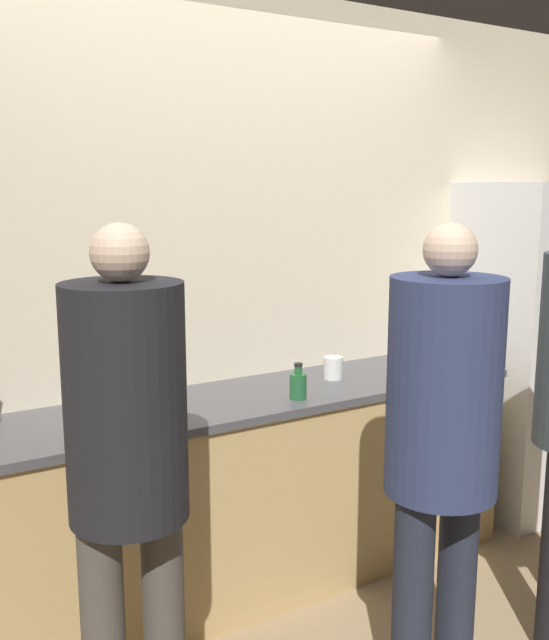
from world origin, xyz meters
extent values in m
plane|color=#9E8460|center=(0.00, 0.00, 0.00)|extent=(14.00, 14.00, 0.00)
cube|color=beige|center=(0.00, 0.61, 1.30)|extent=(5.20, 0.06, 2.60)
cube|color=tan|center=(0.00, 0.33, 0.43)|extent=(2.48, 0.56, 0.85)
cube|color=#4C4C51|center=(0.00, 0.33, 0.87)|extent=(2.51, 0.59, 0.03)
cube|color=white|center=(1.75, 0.29, 0.89)|extent=(0.78, 0.61, 1.78)
cylinder|color=#4C4742|center=(-0.69, -0.34, 0.40)|extent=(0.13, 0.13, 0.80)
cylinder|color=black|center=(-0.78, -0.34, 1.14)|extent=(0.35, 0.35, 0.70)
sphere|color=beige|center=(-0.78, -0.34, 1.57)|extent=(0.17, 0.17, 0.17)
cylinder|color=#232838|center=(0.04, -0.67, 0.40)|extent=(0.13, 0.13, 0.79)
cylinder|color=#232838|center=(0.23, -0.67, 0.40)|extent=(0.13, 0.13, 0.79)
cylinder|color=navy|center=(0.13, -0.67, 1.14)|extent=(0.36, 0.36, 0.69)
sphere|color=beige|center=(0.13, -0.67, 1.57)|extent=(0.16, 0.16, 0.16)
cylinder|color=beige|center=(-0.55, 0.37, 0.93)|extent=(0.27, 0.27, 0.08)
ellipsoid|color=yellow|center=(-0.52, 0.37, 0.99)|extent=(0.15, 0.12, 0.04)
cylinder|color=#236033|center=(0.13, 0.16, 0.94)|extent=(0.07, 0.07, 0.11)
cylinder|color=#236033|center=(0.13, 0.16, 1.01)|extent=(0.03, 0.03, 0.03)
cylinder|color=black|center=(0.13, 0.16, 1.03)|extent=(0.04, 0.04, 0.01)
cylinder|color=white|center=(0.44, 0.34, 0.94)|extent=(0.09, 0.09, 0.10)
cylinder|color=#28282D|center=(-0.57, 0.16, 0.94)|extent=(0.08, 0.08, 0.10)
camera|label=1|loc=(-1.43, -2.23, 1.75)|focal=40.00mm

